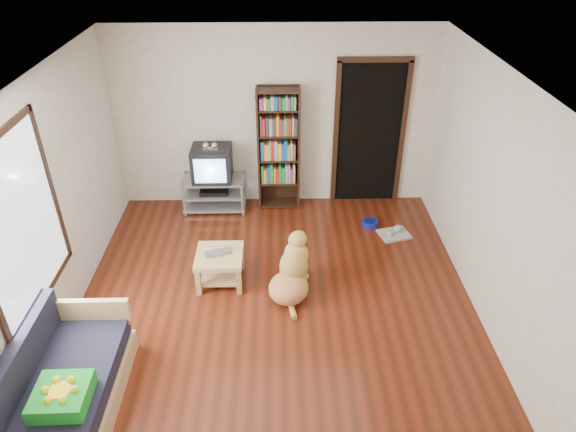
{
  "coord_description": "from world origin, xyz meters",
  "views": [
    {
      "loc": [
        0.04,
        -4.35,
        3.96
      ],
      "look_at": [
        0.15,
        0.56,
        0.9
      ],
      "focal_mm": 32.0,
      "sensor_mm": 36.0,
      "label": 1
    }
  ],
  "objects_px": {
    "bookshelf": "(278,143)",
    "sofa": "(60,399)",
    "green_cushion": "(62,396)",
    "dog_bowl": "(370,223)",
    "grey_rag": "(394,234)",
    "dog": "(292,273)",
    "crt_tv": "(212,162)",
    "laptop": "(219,255)",
    "coffee_table": "(220,262)",
    "tv_stand": "(214,192)"
  },
  "relations": [
    {
      "from": "coffee_table",
      "to": "sofa",
      "type": "bearing_deg",
      "value": -122.32
    },
    {
      "from": "grey_rag",
      "to": "laptop",
      "type": "bearing_deg",
      "value": -157.2
    },
    {
      "from": "grey_rag",
      "to": "crt_tv",
      "type": "height_order",
      "value": "crt_tv"
    },
    {
      "from": "green_cushion",
      "to": "bookshelf",
      "type": "distance_m",
      "value": 4.31
    },
    {
      "from": "dog",
      "to": "laptop",
      "type": "bearing_deg",
      "value": 168.39
    },
    {
      "from": "laptop",
      "to": "dog",
      "type": "height_order",
      "value": "dog"
    },
    {
      "from": "laptop",
      "to": "dog_bowl",
      "type": "height_order",
      "value": "laptop"
    },
    {
      "from": "bookshelf",
      "to": "dog",
      "type": "relative_size",
      "value": 2.02
    },
    {
      "from": "crt_tv",
      "to": "dog",
      "type": "height_order",
      "value": "crt_tv"
    },
    {
      "from": "green_cushion",
      "to": "bookshelf",
      "type": "bearing_deg",
      "value": 64.05
    },
    {
      "from": "green_cushion",
      "to": "coffee_table",
      "type": "relative_size",
      "value": 0.8
    },
    {
      "from": "bookshelf",
      "to": "sofa",
      "type": "xyz_separation_m",
      "value": [
        -1.92,
        -3.72,
        -0.74
      ]
    },
    {
      "from": "dog",
      "to": "sofa",
      "type": "bearing_deg",
      "value": -140.41
    },
    {
      "from": "bookshelf",
      "to": "coffee_table",
      "type": "distance_m",
      "value": 2.08
    },
    {
      "from": "grey_rag",
      "to": "bookshelf",
      "type": "distance_m",
      "value": 2.06
    },
    {
      "from": "dog_bowl",
      "to": "sofa",
      "type": "height_order",
      "value": "sofa"
    },
    {
      "from": "laptop",
      "to": "tv_stand",
      "type": "distance_m",
      "value": 1.77
    },
    {
      "from": "green_cushion",
      "to": "crt_tv",
      "type": "distance_m",
      "value": 3.91
    },
    {
      "from": "dog_bowl",
      "to": "dog",
      "type": "relative_size",
      "value": 0.25
    },
    {
      "from": "crt_tv",
      "to": "coffee_table",
      "type": "height_order",
      "value": "crt_tv"
    },
    {
      "from": "dog_bowl",
      "to": "bookshelf",
      "type": "distance_m",
      "value": 1.72
    },
    {
      "from": "grey_rag",
      "to": "tv_stand",
      "type": "xyz_separation_m",
      "value": [
        -2.53,
        0.79,
        0.25
      ]
    },
    {
      "from": "laptop",
      "to": "dog_bowl",
      "type": "bearing_deg",
      "value": 11.95
    },
    {
      "from": "green_cushion",
      "to": "dog",
      "type": "xyz_separation_m",
      "value": [
        1.94,
        1.86,
        -0.22
      ]
    },
    {
      "from": "sofa",
      "to": "green_cushion",
      "type": "bearing_deg",
      "value": -51.03
    },
    {
      "from": "laptop",
      "to": "coffee_table",
      "type": "distance_m",
      "value": 0.14
    },
    {
      "from": "grey_rag",
      "to": "dog",
      "type": "bearing_deg",
      "value": -141.62
    },
    {
      "from": "dog_bowl",
      "to": "coffee_table",
      "type": "bearing_deg",
      "value": -149.29
    },
    {
      "from": "dog_bowl",
      "to": "coffee_table",
      "type": "relative_size",
      "value": 0.4
    },
    {
      "from": "coffee_table",
      "to": "grey_rag",
      "type": "bearing_deg",
      "value": 22.16
    },
    {
      "from": "dog_bowl",
      "to": "grey_rag",
      "type": "relative_size",
      "value": 0.55
    },
    {
      "from": "tv_stand",
      "to": "laptop",
      "type": "bearing_deg",
      "value": -82.32
    },
    {
      "from": "green_cushion",
      "to": "crt_tv",
      "type": "bearing_deg",
      "value": 76.36
    },
    {
      "from": "dog",
      "to": "tv_stand",
      "type": "bearing_deg",
      "value": 119.53
    },
    {
      "from": "dog",
      "to": "green_cushion",
      "type": "bearing_deg",
      "value": -136.21
    },
    {
      "from": "dog_bowl",
      "to": "grey_rag",
      "type": "distance_m",
      "value": 0.39
    },
    {
      "from": "tv_stand",
      "to": "dog",
      "type": "xyz_separation_m",
      "value": [
        1.09,
        -1.92,
        -0.0
      ]
    },
    {
      "from": "crt_tv",
      "to": "sofa",
      "type": "xyz_separation_m",
      "value": [
        -0.97,
        -3.65,
        -0.48
      ]
    },
    {
      "from": "green_cushion",
      "to": "coffee_table",
      "type": "distance_m",
      "value": 2.34
    },
    {
      "from": "dog",
      "to": "bookshelf",
      "type": "bearing_deg",
      "value": 93.97
    },
    {
      "from": "bookshelf",
      "to": "coffee_table",
      "type": "bearing_deg",
      "value": -111.51
    },
    {
      "from": "laptop",
      "to": "dog",
      "type": "xyz_separation_m",
      "value": [
        0.85,
        -0.18,
        -0.14
      ]
    },
    {
      "from": "laptop",
      "to": "crt_tv",
      "type": "bearing_deg",
      "value": 78.19
    },
    {
      "from": "green_cushion",
      "to": "tv_stand",
      "type": "xyz_separation_m",
      "value": [
        0.85,
        3.78,
        -0.22
      ]
    },
    {
      "from": "tv_stand",
      "to": "crt_tv",
      "type": "bearing_deg",
      "value": 90.0
    },
    {
      "from": "green_cushion",
      "to": "crt_tv",
      "type": "relative_size",
      "value": 0.76
    },
    {
      "from": "laptop",
      "to": "grey_rag",
      "type": "bearing_deg",
      "value": 3.4
    },
    {
      "from": "green_cushion",
      "to": "grey_rag",
      "type": "xyz_separation_m",
      "value": [
        3.38,
        3.0,
        -0.48
      ]
    },
    {
      "from": "green_cushion",
      "to": "dog",
      "type": "height_order",
      "value": "dog"
    },
    {
      "from": "crt_tv",
      "to": "sofa",
      "type": "relative_size",
      "value": 0.32
    }
  ]
}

